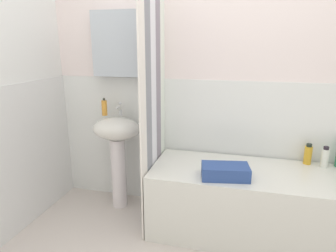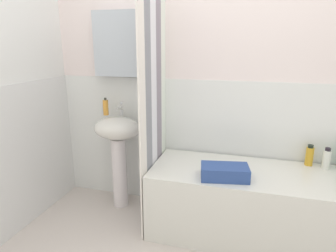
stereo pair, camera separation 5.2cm
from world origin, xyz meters
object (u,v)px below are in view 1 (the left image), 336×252
at_px(shampoo_bottle, 308,154).
at_px(bathtub, 249,202).
at_px(lotion_bottle, 325,158).
at_px(towel_folded, 225,172).
at_px(sink, 117,143).
at_px(soap_dispenser, 104,108).

bearing_deg(shampoo_bottle, bathtub, -148.85).
xyz_separation_m(lotion_bottle, towel_folded, (-0.75, -0.40, -0.03)).
bearing_deg(bathtub, sink, 173.53).
xyz_separation_m(shampoo_bottle, towel_folded, (-0.64, -0.44, -0.03)).
xyz_separation_m(sink, soap_dispenser, (-0.14, 0.06, 0.30)).
bearing_deg(bathtub, shampoo_bottle, 31.15).
bearing_deg(sink, lotion_bottle, 3.11).
distance_m(soap_dispenser, lotion_bottle, 1.91).
bearing_deg(sink, bathtub, -6.47).
xyz_separation_m(soap_dispenser, bathtub, (1.32, -0.20, -0.67)).
distance_m(lotion_bottle, shampoo_bottle, 0.12).
relative_size(bathtub, lotion_bottle, 8.93).
bearing_deg(shampoo_bottle, towel_folded, -145.55).
xyz_separation_m(bathtub, towel_folded, (-0.19, -0.17, 0.32)).
bearing_deg(sink, shampoo_bottle, 4.70).
relative_size(sink, soap_dispenser, 5.37).
relative_size(soap_dispenser, shampoo_bottle, 0.93).
height_order(lotion_bottle, towel_folded, lotion_bottle).
bearing_deg(sink, towel_folded, -17.03).
xyz_separation_m(sink, towel_folded, (0.99, -0.30, -0.04)).
xyz_separation_m(soap_dispenser, shampoo_bottle, (1.77, 0.07, -0.31)).
bearing_deg(bathtub, lotion_bottle, 22.21).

